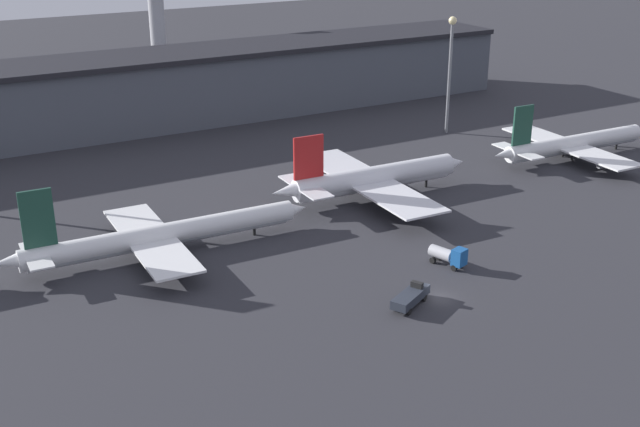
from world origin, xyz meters
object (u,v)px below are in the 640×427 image
airplane_2 (373,179)px  service_vehicle_1 (448,255)px  service_vehicle_2 (411,297)px  airplane_1 (160,236)px  control_tower (156,5)px  airplane_3 (573,144)px

airplane_2 → service_vehicle_1: (-5.99, -29.54, -1.87)m
service_vehicle_2 → service_vehicle_1: bearing=4.2°
airplane_1 → service_vehicle_1: 42.97m
airplane_1 → service_vehicle_1: bearing=-33.6°
airplane_2 → control_tower: size_ratio=1.07×
airplane_1 → airplane_2: size_ratio=1.22×
airplane_1 → control_tower: 122.52m
service_vehicle_2 → airplane_1: bearing=98.5°
airplane_1 → control_tower: control_tower is taller
airplane_1 → airplane_2: 41.38m
service_vehicle_1 → service_vehicle_2: bearing=-76.0°
service_vehicle_2 → control_tower: bearing=56.3°
service_vehicle_1 → service_vehicle_2: size_ratio=0.82×
service_vehicle_1 → control_tower: bearing=160.6°
airplane_1 → service_vehicle_1: (35.10, -24.76, -1.27)m
airplane_1 → airplane_3: airplane_1 is taller
service_vehicle_1 → control_tower: size_ratio=0.16×
airplane_3 → service_vehicle_1: 61.58m
airplane_2 → service_vehicle_2: bearing=-114.3°
service_vehicle_1 → control_tower: control_tower is taller
airplane_2 → airplane_3: (48.42, -0.73, -0.54)m
airplane_1 → airplane_3: size_ratio=1.17×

